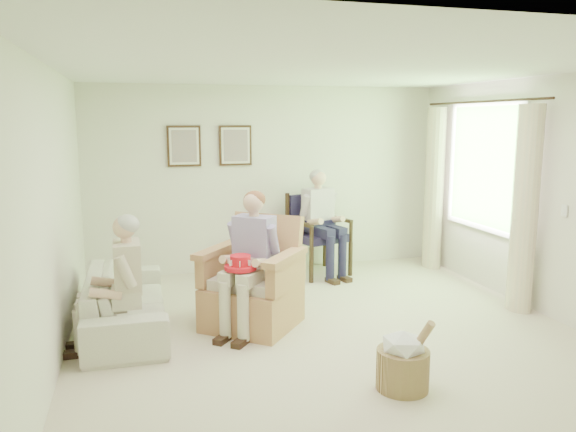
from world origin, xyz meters
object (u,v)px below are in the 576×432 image
Objects in this scene: person_sofa at (123,277)px; wood_armchair at (317,230)px; sofa at (126,301)px; person_dark at (321,215)px; red_hat at (240,264)px; person_wicker at (254,251)px; hatbox at (403,360)px; wicker_armchair at (251,292)px.

wood_armchair is at bearing 127.86° from person_sofa.
person_dark is at bearing -61.91° from sofa.
person_sofa is at bearing -179.07° from red_hat.
person_dark is at bearing 92.70° from person_wicker.
red_hat is 0.51× the size of hatbox.
sofa is 1.31m from red_hat.
wicker_armchair is at bearing -101.06° from sofa.
wicker_armchair is 0.51m from red_hat.
hatbox is (1.04, -1.42, -0.50)m from red_hat.
person_wicker is at bearing 119.29° from hatbox.
wicker_armchair is at bearing 60.75° from red_hat.
person_wicker is 1.28m from person_sofa.
red_hat reaches higher than hatbox.
person_wicker is at bearing 41.15° from red_hat.
wood_armchair is 1.77× the size of hatbox.
red_hat is (1.10, 0.02, 0.04)m from person_sofa.
person_sofa is at bearing -127.06° from wicker_armchair.
red_hat is at bearing -143.93° from person_dark.
wicker_armchair is 2.13m from person_dark.
wood_armchair reaches higher than hatbox.
person_sofa is 2.01× the size of hatbox.
hatbox is (2.14, -1.96, -0.05)m from sofa.
wood_armchair is at bearing 54.93° from red_hat.
person_sofa is 3.94× the size of red_hat.
sofa is 1.38× the size of person_dark.
person_dark is at bearing 125.37° from person_sofa.
wood_armchair is at bearing 93.17° from wicker_armchair.
person_sofa is at bearing -133.61° from person_wicker.
person_sofa is at bearing -159.49° from person_dark.
person_dark is at bearing -106.40° from wood_armchair.
person_sofa is (-2.57, -1.93, -0.15)m from person_dark.
red_hat is (-1.47, -1.91, -0.11)m from person_dark.
person_dark reaches higher than wood_armchair.
wood_armchair is 0.76× the size of person_dark.
person_wicker reaches higher than red_hat.
wicker_armchair is 0.79× the size of person_dark.
hatbox is at bearing -21.59° from person_wicker.
wood_armchair is 2.56m from red_hat.
red_hat is at bearing -99.73° from person_wicker.
person_wicker is at bearing -140.20° from wood_armchair.
red_hat reaches higher than sofa.
wicker_armchair is 1.04× the size of wood_armchair.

